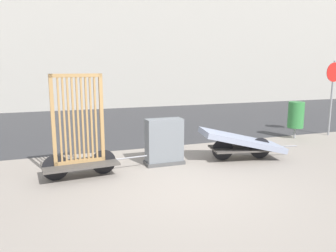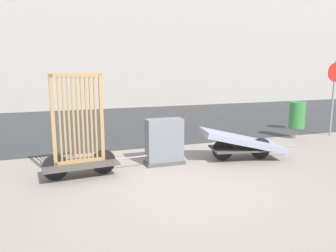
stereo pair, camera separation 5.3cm
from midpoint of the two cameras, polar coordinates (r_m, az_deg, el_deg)
name	(u,v)px [view 1 (the left image)]	position (r m, az deg, el deg)	size (l,w,h in m)	color
ground_plane	(192,187)	(6.13, 3.98, -10.60)	(60.00, 60.00, 0.00)	gray
road_strip	(114,122)	(13.20, -9.46, 0.63)	(56.00, 8.92, 0.01)	#38383A
bike_cart_with_bedframe	(80,144)	(6.72, -15.37, -2.96)	(2.18, 0.88, 2.05)	#4C4742
bike_cart_with_mattress	(242,142)	(7.97, 12.57, -2.72)	(2.44, 1.20, 0.75)	#4C4742
utility_cabinet	(164,143)	(7.39, -0.87, -3.06)	(0.88, 0.42, 1.04)	#4C4C4C
trash_bin	(296,115)	(10.76, 21.26, 1.80)	(0.48, 0.48, 1.13)	gray
sign_post	(333,87)	(11.61, 26.63, 6.14)	(0.60, 0.06, 2.37)	gray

